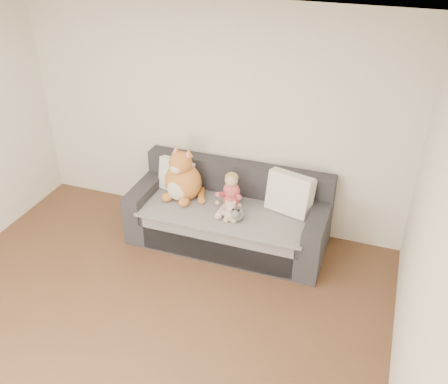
# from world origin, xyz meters

# --- Properties ---
(room_shell) EXTENTS (5.00, 5.00, 5.00)m
(room_shell) POSITION_xyz_m (0.00, 0.42, 1.30)
(room_shell) COLOR brown
(room_shell) RESTS_ON ground
(sofa) EXTENTS (2.20, 0.94, 0.85)m
(sofa) POSITION_xyz_m (0.36, 2.06, 0.31)
(sofa) COLOR #2A2A2F
(sofa) RESTS_ON ground
(cushion_left) EXTENTS (0.46, 0.29, 0.40)m
(cushion_left) POSITION_xyz_m (-0.33, 2.16, 0.67)
(cushion_left) COLOR white
(cushion_left) RESTS_ON sofa
(cushion_right_back) EXTENTS (0.53, 0.34, 0.46)m
(cushion_right_back) POSITION_xyz_m (1.00, 2.16, 0.70)
(cushion_right_back) COLOR white
(cushion_right_back) RESTS_ON sofa
(cushion_right_front) EXTENTS (0.50, 0.34, 0.44)m
(cushion_right_front) POSITION_xyz_m (1.03, 2.18, 0.68)
(cushion_right_front) COLOR white
(cushion_right_front) RESTS_ON sofa
(toddler) EXTENTS (0.30, 0.43, 0.42)m
(toddler) POSITION_xyz_m (0.38, 2.02, 0.65)
(toddler) COLOR #C44745
(toddler) RESTS_ON sofa
(plush_cat) EXTENTS (0.51, 0.44, 0.65)m
(plush_cat) POSITION_xyz_m (-0.20, 2.04, 0.71)
(plush_cat) COLOR #BE6C2A
(plush_cat) RESTS_ON sofa
(teddy_bear) EXTENTS (0.19, 0.15, 0.25)m
(teddy_bear) POSITION_xyz_m (0.47, 1.78, 0.57)
(teddy_bear) COLOR tan
(teddy_bear) RESTS_ON sofa
(plush_cow) EXTENTS (0.15, 0.23, 0.18)m
(plush_cow) POSITION_xyz_m (0.53, 1.80, 0.55)
(plush_cow) COLOR white
(plush_cow) RESTS_ON sofa
(sippy_cup) EXTENTS (0.10, 0.08, 0.11)m
(sippy_cup) POSITION_xyz_m (0.44, 1.87, 0.53)
(sippy_cup) COLOR purple
(sippy_cup) RESTS_ON sofa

